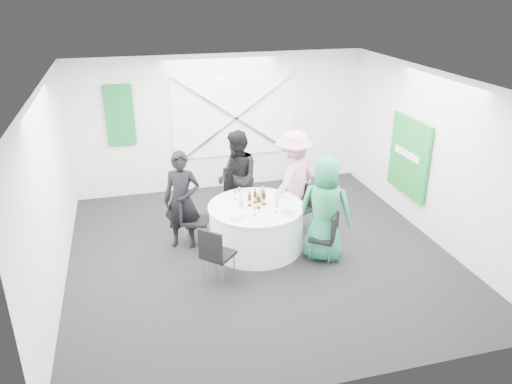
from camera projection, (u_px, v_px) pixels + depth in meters
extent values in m
plane|color=black|center=(259.00, 253.00, 8.17)|extent=(6.00, 6.00, 0.00)
plane|color=silver|center=(260.00, 81.00, 7.07)|extent=(6.00, 6.00, 0.00)
plane|color=silver|center=(221.00, 123.00, 10.29)|extent=(6.00, 0.00, 6.00)
plane|color=silver|center=(339.00, 277.00, 4.95)|extent=(6.00, 0.00, 6.00)
plane|color=silver|center=(51.00, 193.00, 6.91)|extent=(0.00, 6.00, 6.00)
plane|color=silver|center=(432.00, 156.00, 8.33)|extent=(0.00, 6.00, 6.00)
cube|color=silver|center=(236.00, 118.00, 10.28)|extent=(2.60, 0.03, 1.60)
cube|color=silver|center=(236.00, 118.00, 10.25)|extent=(2.63, 0.05, 1.84)
cube|color=silver|center=(236.00, 118.00, 10.25)|extent=(2.63, 0.05, 1.84)
cube|color=#156D2D|center=(120.00, 115.00, 9.65)|extent=(0.55, 0.04, 1.20)
cube|color=#198B30|center=(409.00, 157.00, 8.93)|extent=(0.05, 1.20, 1.40)
cylinder|color=white|center=(256.00, 227.00, 8.20)|extent=(1.52, 1.52, 0.74)
cylinder|color=white|center=(256.00, 206.00, 8.05)|extent=(1.56, 1.56, 0.02)
cube|color=black|center=(238.00, 197.00, 9.06)|extent=(0.47, 0.47, 0.05)
cube|color=black|center=(235.00, 179.00, 9.14)|extent=(0.43, 0.07, 0.48)
cylinder|color=silver|center=(245.00, 204.00, 9.37)|extent=(0.02, 0.02, 0.46)
cylinder|color=silver|center=(226.00, 207.00, 9.27)|extent=(0.02, 0.02, 0.46)
cylinder|color=silver|center=(251.00, 212.00, 9.05)|extent=(0.02, 0.02, 0.46)
cylinder|color=silver|center=(232.00, 215.00, 8.95)|extent=(0.02, 0.02, 0.46)
cube|color=black|center=(196.00, 221.00, 8.25)|extent=(0.53, 0.53, 0.05)
cube|color=black|center=(183.00, 207.00, 8.17)|extent=(0.17, 0.38, 0.44)
cylinder|color=silver|center=(188.00, 228.00, 8.51)|extent=(0.02, 0.02, 0.42)
cylinder|color=silver|center=(184.00, 238.00, 8.20)|extent=(0.02, 0.02, 0.42)
cylinder|color=silver|center=(208.00, 229.00, 8.48)|extent=(0.02, 0.02, 0.42)
cylinder|color=silver|center=(204.00, 238.00, 8.18)|extent=(0.02, 0.02, 0.42)
cube|color=black|center=(300.00, 209.00, 8.78)|extent=(0.50, 0.50, 0.04)
cube|color=black|center=(308.00, 195.00, 8.79)|extent=(0.18, 0.34, 0.40)
cylinder|color=silver|center=(312.00, 220.00, 8.84)|extent=(0.02, 0.02, 0.38)
cylinder|color=silver|center=(300.00, 214.00, 9.06)|extent=(0.02, 0.02, 0.38)
cylinder|color=silver|center=(300.00, 225.00, 8.66)|extent=(0.02, 0.02, 0.38)
cylinder|color=silver|center=(288.00, 219.00, 8.88)|extent=(0.02, 0.02, 0.38)
cube|color=black|center=(323.00, 238.00, 7.79)|extent=(0.53, 0.53, 0.04)
cube|color=black|center=(335.00, 227.00, 7.64)|extent=(0.25, 0.31, 0.40)
cylinder|color=silver|center=(329.00, 256.00, 7.69)|extent=(0.02, 0.02, 0.38)
cylinder|color=silver|center=(334.00, 247.00, 7.94)|extent=(0.02, 0.02, 0.38)
cylinder|color=silver|center=(310.00, 252.00, 7.79)|extent=(0.02, 0.02, 0.38)
cylinder|color=silver|center=(316.00, 244.00, 8.05)|extent=(0.02, 0.02, 0.38)
cube|color=black|center=(218.00, 255.00, 7.25)|extent=(0.58, 0.58, 0.05)
cube|color=black|center=(210.00, 246.00, 7.00)|extent=(0.31, 0.30, 0.44)
cylinder|color=silver|center=(203.00, 270.00, 7.28)|extent=(0.02, 0.02, 0.42)
cylinder|color=silver|center=(222.00, 276.00, 7.13)|extent=(0.02, 0.02, 0.42)
cylinder|color=silver|center=(215.00, 260.00, 7.55)|extent=(0.02, 0.02, 0.42)
cylinder|color=silver|center=(234.00, 266.00, 7.40)|extent=(0.02, 0.02, 0.42)
imported|color=black|center=(182.00, 200.00, 8.09)|extent=(0.69, 0.56, 1.64)
imported|color=black|center=(237.00, 178.00, 8.92)|extent=(0.51, 0.86, 1.71)
imported|color=pink|center=(293.00, 180.00, 8.74)|extent=(1.24, 1.10, 1.77)
imported|color=#248558|center=(325.00, 209.00, 7.71)|extent=(0.99, 0.90, 1.70)
cylinder|color=white|center=(246.00, 193.00, 8.50)|extent=(0.27, 0.27, 0.01)
cylinder|color=white|center=(223.00, 200.00, 8.25)|extent=(0.29, 0.29, 0.01)
cylinder|color=white|center=(281.00, 196.00, 8.37)|extent=(0.27, 0.27, 0.01)
cylinder|color=#86A458|center=(281.00, 195.00, 8.36)|extent=(0.18, 0.18, 0.02)
cylinder|color=white|center=(286.00, 212.00, 7.79)|extent=(0.29, 0.29, 0.01)
cylinder|color=#86A458|center=(286.00, 211.00, 7.79)|extent=(0.19, 0.19, 0.02)
cylinder|color=white|center=(238.00, 218.00, 7.62)|extent=(0.28, 0.28, 0.01)
cube|color=white|center=(238.00, 216.00, 7.59)|extent=(0.22, 0.21, 0.05)
cylinder|color=#3C1B0B|center=(250.00, 201.00, 8.00)|extent=(0.06, 0.06, 0.19)
cylinder|color=#3C1B0B|center=(250.00, 194.00, 7.95)|extent=(0.02, 0.02, 0.06)
cylinder|color=#D5B971|center=(250.00, 202.00, 8.01)|extent=(0.06, 0.06, 0.07)
cylinder|color=#3C1B0B|center=(255.00, 198.00, 8.11)|extent=(0.06, 0.06, 0.19)
cylinder|color=#3C1B0B|center=(255.00, 191.00, 8.06)|extent=(0.02, 0.02, 0.06)
cylinder|color=#D5B971|center=(255.00, 199.00, 8.12)|extent=(0.06, 0.06, 0.07)
cylinder|color=#3C1B0B|center=(264.00, 199.00, 8.04)|extent=(0.06, 0.06, 0.19)
cylinder|color=#3C1B0B|center=(264.00, 192.00, 7.99)|extent=(0.02, 0.02, 0.06)
cylinder|color=#D5B971|center=(264.00, 201.00, 8.05)|extent=(0.06, 0.06, 0.07)
cylinder|color=#3C1B0B|center=(259.00, 203.00, 7.90)|extent=(0.06, 0.06, 0.20)
cylinder|color=#3C1B0B|center=(259.00, 195.00, 7.85)|extent=(0.02, 0.02, 0.06)
cylinder|color=#D5B971|center=(259.00, 204.00, 7.91)|extent=(0.06, 0.06, 0.07)
cylinder|color=green|center=(263.00, 196.00, 8.11)|extent=(0.08, 0.08, 0.24)
cylinder|color=green|center=(263.00, 188.00, 8.05)|extent=(0.03, 0.03, 0.06)
cylinder|color=#D5B971|center=(263.00, 197.00, 8.12)|extent=(0.08, 0.08, 0.08)
cylinder|color=white|center=(241.00, 202.00, 7.91)|extent=(0.08, 0.08, 0.22)
cylinder|color=white|center=(241.00, 194.00, 7.85)|extent=(0.03, 0.03, 0.06)
cylinder|color=#D5B971|center=(241.00, 203.00, 7.92)|extent=(0.08, 0.08, 0.08)
cylinder|color=white|center=(277.00, 208.00, 7.98)|extent=(0.06, 0.06, 0.00)
cylinder|color=white|center=(277.00, 205.00, 7.96)|extent=(0.01, 0.01, 0.10)
cone|color=white|center=(277.00, 200.00, 7.93)|extent=(0.07, 0.07, 0.08)
cylinder|color=white|center=(277.00, 212.00, 7.84)|extent=(0.06, 0.06, 0.00)
cylinder|color=white|center=(277.00, 209.00, 7.82)|extent=(0.01, 0.01, 0.10)
cone|color=white|center=(277.00, 204.00, 7.79)|extent=(0.07, 0.07, 0.08)
cylinder|color=white|center=(239.00, 197.00, 8.35)|extent=(0.06, 0.06, 0.00)
cylinder|color=white|center=(239.00, 195.00, 8.33)|extent=(0.01, 0.01, 0.10)
cone|color=white|center=(239.00, 190.00, 8.30)|extent=(0.07, 0.07, 0.08)
cylinder|color=white|center=(235.00, 199.00, 8.29)|extent=(0.06, 0.06, 0.00)
cylinder|color=white|center=(235.00, 196.00, 8.27)|extent=(0.01, 0.01, 0.10)
cone|color=white|center=(235.00, 192.00, 8.24)|extent=(0.07, 0.07, 0.08)
cylinder|color=white|center=(254.00, 215.00, 7.71)|extent=(0.06, 0.06, 0.00)
cylinder|color=white|center=(254.00, 212.00, 7.69)|extent=(0.01, 0.01, 0.10)
cone|color=white|center=(254.00, 208.00, 7.66)|extent=(0.07, 0.07, 0.08)
cube|color=silver|center=(256.00, 192.00, 8.58)|extent=(0.15, 0.02, 0.01)
cube|color=silver|center=(237.00, 194.00, 8.48)|extent=(0.15, 0.02, 0.01)
cube|color=silver|center=(228.00, 197.00, 8.36)|extent=(0.10, 0.13, 0.01)
cube|color=silver|center=(220.00, 207.00, 8.01)|extent=(0.08, 0.14, 0.01)
cube|color=silver|center=(286.00, 198.00, 8.31)|extent=(0.09, 0.14, 0.01)
cube|color=silver|center=(272.00, 193.00, 8.51)|extent=(0.09, 0.14, 0.01)
cube|color=silver|center=(226.00, 214.00, 7.74)|extent=(0.10, 0.13, 0.01)
cube|color=silver|center=(247.00, 221.00, 7.53)|extent=(0.12, 0.12, 0.01)
cube|color=silver|center=(284.00, 216.00, 7.70)|extent=(0.11, 0.13, 0.01)
cube|color=silver|center=(292.00, 208.00, 7.96)|extent=(0.11, 0.12, 0.01)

